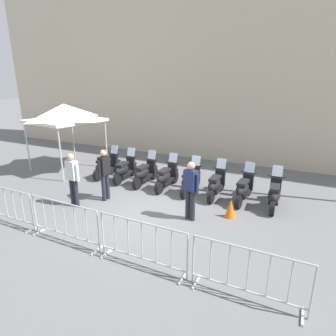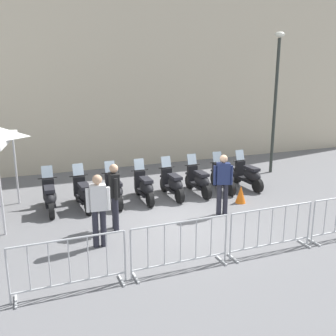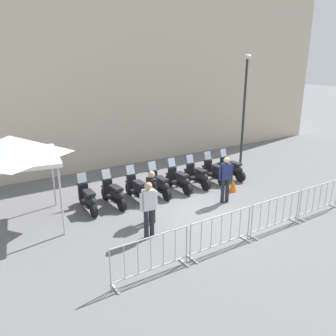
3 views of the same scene
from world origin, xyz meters
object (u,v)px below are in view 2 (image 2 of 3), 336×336
Objects in this scene: motorcycle_1 at (83,194)px; motorcycle_6 at (224,178)px; motorcycle_5 at (199,181)px; motorcycle_4 at (173,184)px; street_lamp at (276,89)px; barrier_segment_1 at (180,246)px; officer_near_row_end at (98,207)px; traffic_cone at (241,194)px; motorcycle_2 at (115,190)px; barrier_segment_2 at (271,230)px; officer_by_barriers at (223,181)px; motorcycle_3 at (145,187)px; motorcycle_0 at (50,197)px; barrier_segment_0 at (69,266)px; officer_mid_plaza at (115,193)px; motorcycle_7 at (248,175)px.

motorcycle_1 is 0.99× the size of motorcycle_6.
motorcycle_6 is at bearing 9.66° from motorcycle_5.
street_lamp is at bearing 26.04° from motorcycle_4.
motorcycle_1 is at bearing -171.45° from motorcycle_5.
street_lamp reaches higher than motorcycle_5.
motorcycle_6 is (0.92, 0.16, 0.00)m from motorcycle_5.
barrier_segment_1 is at bearing -119.67° from motorcycle_6.
barrier_segment_1 is at bearing -43.13° from officer_near_row_end.
motorcycle_4 is 3.12× the size of traffic_cone.
motorcycle_5 is at bearing 8.66° from motorcycle_2.
barrier_segment_1 is (-0.90, -4.50, 0.07)m from motorcycle_4.
barrier_segment_1 is (0.96, -4.24, 0.07)m from motorcycle_2.
motorcycle_5 is 0.93m from motorcycle_6.
officer_by_barriers is (-0.25, 2.44, 0.46)m from barrier_segment_2.
motorcycle_0 is at bearing -173.48° from motorcycle_3.
motorcycle_4 is 0.82× the size of barrier_segment_0.
motorcycle_0 is 4.93m from barrier_segment_1.
officer_mid_plaza is at bearing 115.11° from barrier_segment_1.
motorcycle_2 and motorcycle_5 have the same top height.
motorcycle_7 is at bearing 58.08° from traffic_cone.
officer_by_barriers is (-0.82, -2.05, 0.53)m from motorcycle_6.
barrier_segment_1 is 2.21m from barrier_segment_2.
officer_near_row_end reaches higher than traffic_cone.
motorcycle_4 is at bearing 154.14° from traffic_cone.
officer_by_barriers is at bearing 20.72° from officer_near_row_end.
officer_by_barriers is at bearing -129.14° from motorcycle_7.
motorcycle_2 is 1.00× the size of motorcycle_4.
motorcycle_3 is (0.93, 0.11, 0.00)m from motorcycle_2.
motorcycle_0 is 0.82× the size of barrier_segment_0.
officer_mid_plaza reaches higher than motorcycle_2.
motorcycle_1 is 0.81× the size of barrier_segment_0.
barrier_segment_2 is at bearing -31.70° from officer_mid_plaza.
barrier_segment_0 is (-2.15, -4.68, 0.07)m from motorcycle_3.
officer_by_barriers is (-1.76, -2.16, 0.53)m from motorcycle_7.
motorcycle_3 is at bearing 65.35° from barrier_segment_0.
traffic_cone is (1.93, -0.94, -0.18)m from motorcycle_4.
motorcycle_6 is 1.00× the size of officer_mid_plaza.
motorcycle_3 is at bearing 7.45° from motorcycle_1.
officer_near_row_end is at bearing -63.51° from motorcycle_0.
barrier_segment_2 is at bearing -72.89° from motorcycle_4.
motorcycle_2 reaches higher than barrier_segment_1.
motorcycle_1 and motorcycle_3 have the same top height.
barrier_segment_1 is 0.39× the size of street_lamp.
officer_by_barriers is (4.11, 3.11, 0.46)m from barrier_segment_0.
barrier_segment_0 is (-4.93, -5.16, 0.07)m from motorcycle_6.
motorcycle_3 is (2.80, 0.32, 0.00)m from motorcycle_0.
motorcycle_3 reaches higher than barrier_segment_1.
motorcycle_1 is 5.55m from barrier_segment_2.
motorcycle_1 is 2.72m from officer_near_row_end.
motorcycle_0 is 0.82× the size of barrier_segment_2.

